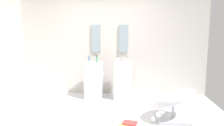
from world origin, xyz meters
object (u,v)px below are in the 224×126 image
object	(u,v)px
pedestal_sink_left	(94,79)
lounge_chair	(173,101)
pedestal_sink_right	(123,80)
soap_bottle_grey	(95,58)
soap_bottle_clear	(118,59)
soap_bottle_white	(127,60)
soap_bottle_blue	(89,59)
magazine_red	(130,123)
soap_bottle_green	(97,59)
coffee_mug	(115,120)

from	to	relation	value
pedestal_sink_left	lounge_chair	size ratio (longest dim) A/B	0.90
pedestal_sink_right	soap_bottle_grey	distance (m)	0.86
lounge_chair	soap_bottle_clear	distance (m)	1.74
soap_bottle_white	soap_bottle_blue	bearing A→B (deg)	169.61
lounge_chair	magazine_red	distance (m)	0.87
soap_bottle_grey	soap_bottle_green	xyz separation A→B (m)	(0.09, -0.22, 0.01)
soap_bottle_clear	soap_bottle_grey	bearing A→B (deg)	174.72
coffee_mug	soap_bottle_grey	xyz separation A→B (m)	(-0.61, 1.53, 0.89)
pedestal_sink_left	soap_bottle_white	xyz separation A→B (m)	(0.79, -0.07, 0.48)
pedestal_sink_left	pedestal_sink_right	world-z (taller)	same
pedestal_sink_left	soap_bottle_grey	xyz separation A→B (m)	(0.01, 0.12, 0.49)
lounge_chair	soap_bottle_green	bearing A→B (deg)	144.96
lounge_chair	coffee_mug	bearing A→B (deg)	-167.43
soap_bottle_grey	pedestal_sink_left	bearing A→B (deg)	-92.52
pedestal_sink_right	magazine_red	bearing A→B (deg)	-82.93
soap_bottle_grey	soap_bottle_green	size ratio (longest dim) A/B	0.93
soap_bottle_white	soap_bottle_blue	distance (m)	0.93
soap_bottle_grey	lounge_chair	bearing A→B (deg)	-38.51
coffee_mug	soap_bottle_green	bearing A→B (deg)	111.76
lounge_chair	pedestal_sink_right	bearing A→B (deg)	128.72
pedestal_sink_left	lounge_chair	xyz separation A→B (m)	(1.64, -1.18, -0.11)
pedestal_sink_right	soap_bottle_grey	xyz separation A→B (m)	(-0.69, 0.12, 0.49)
pedestal_sink_left	coffee_mug	distance (m)	1.59
soap_bottle_blue	pedestal_sink_right	bearing A→B (deg)	-6.63
coffee_mug	soap_bottle_clear	world-z (taller)	soap_bottle_clear
soap_bottle_grey	soap_bottle_green	distance (m)	0.24
magazine_red	soap_bottle_blue	distance (m)	2.04
soap_bottle_clear	soap_bottle_white	distance (m)	0.25
pedestal_sink_left	magazine_red	distance (m)	1.73
pedestal_sink_right	pedestal_sink_left	bearing A→B (deg)	180.00
soap_bottle_grey	soap_bottle_clear	bearing A→B (deg)	-5.28
coffee_mug	soap_bottle_green	world-z (taller)	soap_bottle_green
lounge_chair	coffee_mug	xyz separation A→B (m)	(-1.02, -0.23, -0.29)
soap_bottle_green	soap_bottle_blue	world-z (taller)	soap_bottle_green
soap_bottle_blue	soap_bottle_white	bearing A→B (deg)	-10.39
coffee_mug	soap_bottle_blue	size ratio (longest dim) A/B	0.73
pedestal_sink_left	magazine_red	bearing A→B (deg)	-58.61
soap_bottle_clear	soap_bottle_green	bearing A→B (deg)	-161.29
pedestal_sink_left	soap_bottle_clear	size ratio (longest dim) A/B	7.41
soap_bottle_blue	soap_bottle_green	bearing A→B (deg)	-40.78
pedestal_sink_right	coffee_mug	size ratio (longest dim) A/B	10.20
soap_bottle_white	soap_bottle_grey	bearing A→B (deg)	166.03
pedestal_sink_right	soap_bottle_clear	xyz separation A→B (m)	(-0.11, 0.07, 0.48)
soap_bottle_white	magazine_red	bearing A→B (deg)	-86.44
soap_bottle_clear	soap_bottle_white	world-z (taller)	soap_bottle_white
pedestal_sink_left	soap_bottle_clear	bearing A→B (deg)	6.80
soap_bottle_green	pedestal_sink_right	bearing A→B (deg)	9.02
soap_bottle_clear	soap_bottle_white	bearing A→B (deg)	-34.46
soap_bottle_blue	pedestal_sink_left	bearing A→B (deg)	-37.44
magazine_red	soap_bottle_clear	size ratio (longest dim) A/B	1.83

